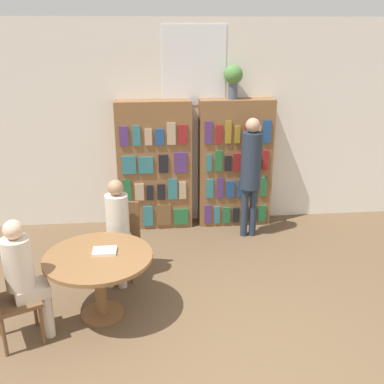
{
  "coord_description": "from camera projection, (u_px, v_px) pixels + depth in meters",
  "views": [
    {
      "loc": [
        -0.66,
        -2.95,
        2.88
      ],
      "look_at": [
        -0.19,
        1.96,
        1.05
      ],
      "focal_mm": 42.0,
      "sensor_mm": 36.0,
      "label": 1
    }
  ],
  "objects": [
    {
      "name": "wall_back",
      "position": [
        194.0,
        125.0,
        6.64
      ],
      "size": [
        6.4,
        0.07,
        3.0
      ],
      "color": "silver",
      "rests_on": "ground_plane"
    },
    {
      "name": "bookshelf_left",
      "position": [
        155.0,
        166.0,
        6.6
      ],
      "size": [
        1.08,
        0.34,
        1.9
      ],
      "color": "brown",
      "rests_on": "ground_plane"
    },
    {
      "name": "bookshelf_right",
      "position": [
        235.0,
        163.0,
        6.7
      ],
      "size": [
        1.08,
        0.34,
        1.9
      ],
      "color": "brown",
      "rests_on": "ground_plane"
    },
    {
      "name": "flower_vase",
      "position": [
        233.0,
        78.0,
        6.27
      ],
      "size": [
        0.27,
        0.27,
        0.47
      ],
      "color": "#475166",
      "rests_on": "bookshelf_right"
    },
    {
      "name": "reading_table",
      "position": [
        99.0,
        267.0,
        4.56
      ],
      "size": [
        1.1,
        1.1,
        0.71
      ],
      "color": "brown",
      "rests_on": "ground_plane"
    },
    {
      "name": "chair_near_camera",
      "position": [
        7.0,
        297.0,
        4.17
      ],
      "size": [
        0.53,
        0.53,
        0.91
      ],
      "rotation": [
        0.0,
        0.0,
        -1.15
      ],
      "color": "brown",
      "rests_on": "ground_plane"
    },
    {
      "name": "chair_left_side",
      "position": [
        122.0,
        235.0,
        5.41
      ],
      "size": [
        0.47,
        0.47,
        0.91
      ],
      "rotation": [
        0.0,
        0.0,
        -3.35
      ],
      "color": "brown",
      "rests_on": "ground_plane"
    },
    {
      "name": "seated_reader_left",
      "position": [
        117.0,
        225.0,
        5.17
      ],
      "size": [
        0.33,
        0.4,
        1.26
      ],
      "rotation": [
        0.0,
        0.0,
        -3.35
      ],
      "color": "beige",
      "rests_on": "ground_plane"
    },
    {
      "name": "seated_reader_right",
      "position": [
        24.0,
        272.0,
        4.18
      ],
      "size": [
        0.41,
        0.38,
        1.26
      ],
      "rotation": [
        0.0,
        0.0,
        -1.15
      ],
      "color": "beige",
      "rests_on": "ground_plane"
    },
    {
      "name": "librarian_standing",
      "position": [
        251.0,
        166.0,
        6.21
      ],
      "size": [
        0.28,
        0.55,
        1.73
      ],
      "color": "#232D3D",
      "rests_on": "ground_plane"
    },
    {
      "name": "open_book_on_table",
      "position": [
        105.0,
        251.0,
        4.57
      ],
      "size": [
        0.24,
        0.18,
        0.03
      ],
      "color": "silver",
      "rests_on": "reading_table"
    }
  ]
}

